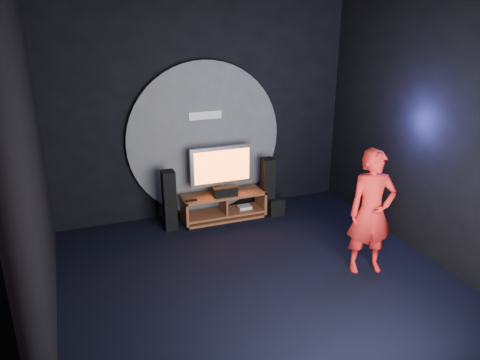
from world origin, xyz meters
name	(u,v)px	position (x,y,z in m)	size (l,w,h in m)	color
floor	(261,283)	(0.00, 0.00, 0.00)	(5.00, 5.00, 0.00)	black
back_wall	(203,112)	(0.00, 2.50, 1.75)	(5.00, 0.04, 3.50)	black
front_wall	(403,253)	(0.00, -2.50, 1.75)	(5.00, 0.04, 3.50)	black
left_wall	(33,181)	(-2.50, 0.00, 1.75)	(0.04, 5.00, 3.50)	black
right_wall	(433,135)	(2.50, 0.00, 1.75)	(0.04, 5.00, 3.50)	black
wall_disc_panel	(205,139)	(0.00, 2.44, 1.30)	(2.60, 0.11, 2.60)	#515156
media_console	(224,207)	(0.19, 2.05, 0.19)	(1.40, 0.45, 0.45)	brown
tv	(222,168)	(0.18, 2.12, 0.89)	(1.06, 0.22, 0.80)	#A8A9AF
center_speaker	(225,191)	(0.18, 1.95, 0.53)	(0.40, 0.15, 0.15)	black
remote	(191,200)	(-0.40, 1.93, 0.46)	(0.18, 0.05, 0.02)	black
tower_speaker_left	(169,201)	(-0.75, 1.96, 0.50)	(0.20, 0.22, 0.99)	black
tower_speaker_right	(267,186)	(0.96, 2.00, 0.50)	(0.20, 0.22, 0.99)	black
subwoofer	(275,206)	(1.07, 1.90, 0.15)	(0.27, 0.27, 0.30)	black
player	(371,212)	(1.48, -0.19, 0.85)	(0.62, 0.41, 1.71)	red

